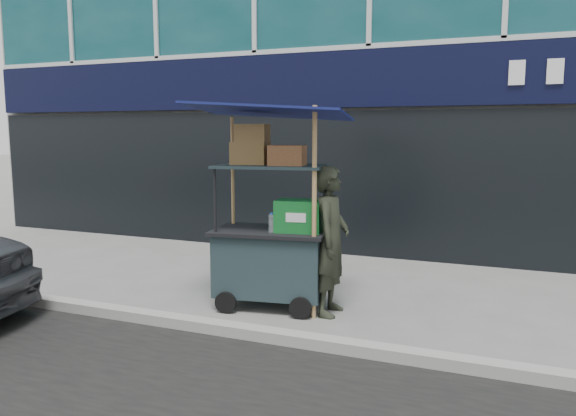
% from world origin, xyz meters
% --- Properties ---
extents(ground, '(80.00, 80.00, 0.00)m').
position_xyz_m(ground, '(0.00, 0.00, 0.00)').
color(ground, slate).
rests_on(ground, ground).
extents(curb, '(80.00, 0.18, 0.12)m').
position_xyz_m(curb, '(0.00, -0.20, 0.06)').
color(curb, gray).
rests_on(curb, ground).
extents(vendor_cart, '(1.94, 1.50, 2.39)m').
position_xyz_m(vendor_cart, '(-0.34, 0.84, 0.84)').
color(vendor_cart, '#1C2D30').
rests_on(vendor_cart, ground).
extents(vendor_man, '(0.44, 0.64, 1.69)m').
position_xyz_m(vendor_man, '(0.38, 0.85, 0.85)').
color(vendor_man, black).
rests_on(vendor_man, ground).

